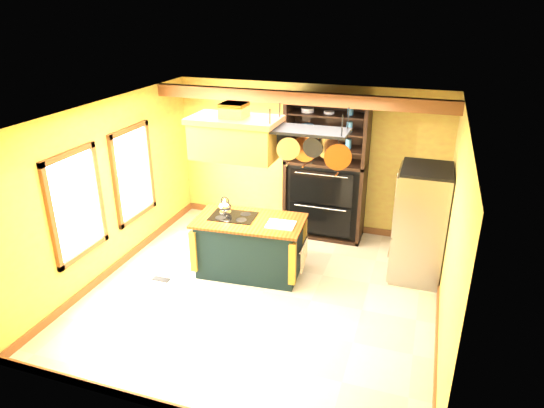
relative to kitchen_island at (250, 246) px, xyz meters
The scene contains 15 objects.
floor 0.78m from the kitchen_island, 51.00° to the right, with size 5.00×5.00×0.00m, color beige.
ceiling 2.32m from the kitchen_island, 51.00° to the right, with size 5.00×5.00×0.00m, color white.
wall_back 2.23m from the kitchen_island, 78.99° to the left, with size 5.00×0.02×2.70m, color #D6C04E.
wall_front 3.14m from the kitchen_island, 82.51° to the right, with size 5.00×0.02×2.70m, color #D6C04E.
wall_left 2.34m from the kitchen_island, 167.06° to the right, with size 0.02×5.00×2.70m, color #D6C04E.
wall_right 3.06m from the kitchen_island, ahead, with size 0.02×5.00×2.70m, color #D6C04E.
ceiling_beam 2.48m from the kitchen_island, 72.12° to the left, with size 5.00×0.15×0.20m, color brown.
window_near 2.61m from the kitchen_island, 148.22° to the right, with size 0.06×1.06×1.56m.
window_far 2.28m from the kitchen_island, behind, with size 0.06×1.06×1.56m.
kitchen_island is the anchor object (origin of this frame).
range_hood 1.77m from the kitchen_island, behind, with size 1.30×0.74×0.80m.
pot_rack 2.01m from the kitchen_island, ahead, with size 1.20×0.54×0.80m.
refrigerator 2.63m from the kitchen_island, 16.75° to the left, with size 0.76×0.89×1.75m.
hutch 1.98m from the kitchen_island, 65.30° to the left, with size 1.42×0.64×2.50m.
floor_register 1.48m from the kitchen_island, 151.42° to the right, with size 0.28×0.12×0.01m, color black.
Camera 1 is at (2.09, -5.82, 4.04)m, focal length 32.00 mm.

